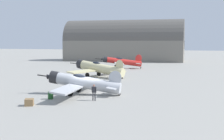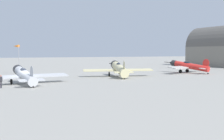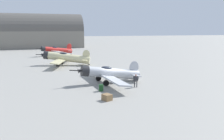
% 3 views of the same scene
% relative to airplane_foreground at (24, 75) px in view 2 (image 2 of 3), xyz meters
% --- Properties ---
extents(ground_plane, '(400.00, 400.00, 0.00)m').
position_rel_airplane_foreground_xyz_m(ground_plane, '(-0.07, 0.49, -1.39)').
color(ground_plane, gray).
extents(airplane_foreground, '(13.55, 10.22, 2.96)m').
position_rel_airplane_foreground_xyz_m(airplane_foreground, '(0.00, 0.00, 0.00)').
color(airplane_foreground, '#B7BABF').
rests_on(airplane_foreground, ground_plane).
extents(airplane_mid_apron, '(13.41, 11.05, 3.26)m').
position_rel_airplane_foreground_xyz_m(airplane_mid_apron, '(-17.79, -5.14, 0.19)').
color(airplane_mid_apron, beige).
rests_on(airplane_mid_apron, ground_plane).
extents(airplane_far_line, '(11.97, 9.86, 3.33)m').
position_rel_airplane_foreground_xyz_m(airplane_far_line, '(-35.85, -6.91, 0.22)').
color(airplane_far_line, red).
rests_on(airplane_far_line, ground_plane).
extents(ground_crew_mechanic, '(0.38, 0.63, 1.70)m').
position_rel_airplane_foreground_xyz_m(ground_crew_mechanic, '(3.20, 2.86, -0.36)').
color(ground_crew_mechanic, '#2D2D33').
rests_on(ground_crew_mechanic, ground_plane).
extents(windsock_mast, '(1.42, 1.94, 6.25)m').
position_rel_airplane_foreground_xyz_m(windsock_mast, '(-0.75, -20.20, 4.31)').
color(windsock_mast, gray).
rests_on(windsock_mast, ground_plane).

